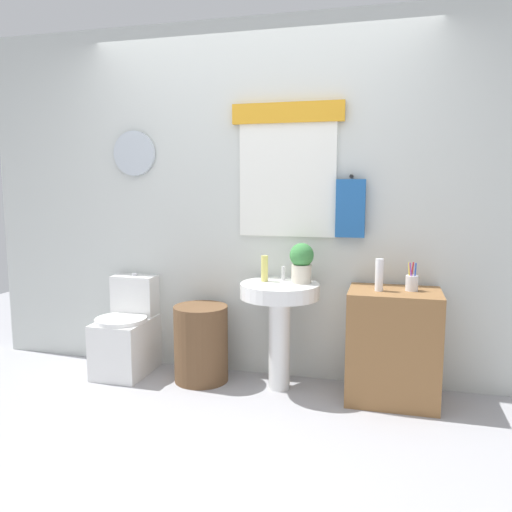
{
  "coord_description": "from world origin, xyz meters",
  "views": [
    {
      "loc": [
        0.95,
        -2.51,
        1.42
      ],
      "look_at": [
        0.08,
        0.8,
        0.94
      ],
      "focal_mm": 35.66,
      "sensor_mm": 36.0,
      "label": 1
    }
  ],
  "objects_px": {
    "pedestal_sink": "(280,308)",
    "toothbrush_cup": "(412,282)",
    "laundry_hamper": "(201,343)",
    "soap_bottle": "(265,269)",
    "lotion_bottle": "(379,275)",
    "potted_plant": "(302,261)",
    "wooden_cabinet": "(393,346)",
    "toilet": "(128,335)"
  },
  "relations": [
    {
      "from": "pedestal_sink",
      "to": "toothbrush_cup",
      "type": "bearing_deg",
      "value": 1.32
    },
    {
      "from": "wooden_cabinet",
      "to": "potted_plant",
      "type": "height_order",
      "value": "potted_plant"
    },
    {
      "from": "laundry_hamper",
      "to": "wooden_cabinet",
      "type": "bearing_deg",
      "value": 0.0
    },
    {
      "from": "laundry_hamper",
      "to": "soap_bottle",
      "type": "xyz_separation_m",
      "value": [
        0.46,
        0.05,
        0.57
      ]
    },
    {
      "from": "laundry_hamper",
      "to": "pedestal_sink",
      "type": "relative_size",
      "value": 0.74
    },
    {
      "from": "laundry_hamper",
      "to": "wooden_cabinet",
      "type": "relative_size",
      "value": 0.75
    },
    {
      "from": "toothbrush_cup",
      "to": "potted_plant",
      "type": "bearing_deg",
      "value": 176.86
    },
    {
      "from": "wooden_cabinet",
      "to": "toothbrush_cup",
      "type": "bearing_deg",
      "value": 10.99
    },
    {
      "from": "toilet",
      "to": "laundry_hamper",
      "type": "xyz_separation_m",
      "value": [
        0.61,
        -0.03,
        -0.01
      ]
    },
    {
      "from": "soap_bottle",
      "to": "toilet",
      "type": "bearing_deg",
      "value": -178.94
    },
    {
      "from": "laundry_hamper",
      "to": "soap_bottle",
      "type": "height_order",
      "value": "soap_bottle"
    },
    {
      "from": "toothbrush_cup",
      "to": "lotion_bottle",
      "type": "bearing_deg",
      "value": -163.76
    },
    {
      "from": "potted_plant",
      "to": "toothbrush_cup",
      "type": "relative_size",
      "value": 1.5
    },
    {
      "from": "pedestal_sink",
      "to": "toothbrush_cup",
      "type": "relative_size",
      "value": 4.07
    },
    {
      "from": "laundry_hamper",
      "to": "toothbrush_cup",
      "type": "relative_size",
      "value": 3.01
    },
    {
      "from": "toilet",
      "to": "soap_bottle",
      "type": "xyz_separation_m",
      "value": [
        1.07,
        0.02,
        0.56
      ]
    },
    {
      "from": "pedestal_sink",
      "to": "lotion_bottle",
      "type": "relative_size",
      "value": 3.59
    },
    {
      "from": "laundry_hamper",
      "to": "soap_bottle",
      "type": "distance_m",
      "value": 0.73
    },
    {
      "from": "potted_plant",
      "to": "lotion_bottle",
      "type": "xyz_separation_m",
      "value": [
        0.52,
        -0.1,
        -0.05
      ]
    },
    {
      "from": "toilet",
      "to": "potted_plant",
      "type": "relative_size",
      "value": 2.69
    },
    {
      "from": "laundry_hamper",
      "to": "wooden_cabinet",
      "type": "height_order",
      "value": "wooden_cabinet"
    },
    {
      "from": "wooden_cabinet",
      "to": "toilet",
      "type": "bearing_deg",
      "value": 179.12
    },
    {
      "from": "pedestal_sink",
      "to": "toothbrush_cup",
      "type": "height_order",
      "value": "toothbrush_cup"
    },
    {
      "from": "wooden_cabinet",
      "to": "lotion_bottle",
      "type": "xyz_separation_m",
      "value": [
        -0.1,
        -0.04,
        0.48
      ]
    },
    {
      "from": "toilet",
      "to": "toothbrush_cup",
      "type": "distance_m",
      "value": 2.13
    },
    {
      "from": "pedestal_sink",
      "to": "toilet",
      "type": "bearing_deg",
      "value": 178.55
    },
    {
      "from": "toilet",
      "to": "toothbrush_cup",
      "type": "bearing_deg",
      "value": -0.28
    },
    {
      "from": "soap_bottle",
      "to": "potted_plant",
      "type": "relative_size",
      "value": 0.66
    },
    {
      "from": "laundry_hamper",
      "to": "toothbrush_cup",
      "type": "bearing_deg",
      "value": 0.79
    },
    {
      "from": "potted_plant",
      "to": "toothbrush_cup",
      "type": "xyz_separation_m",
      "value": [
        0.73,
        -0.04,
        -0.1
      ]
    },
    {
      "from": "wooden_cabinet",
      "to": "lotion_bottle",
      "type": "distance_m",
      "value": 0.49
    },
    {
      "from": "laundry_hamper",
      "to": "toothbrush_cup",
      "type": "height_order",
      "value": "toothbrush_cup"
    },
    {
      "from": "wooden_cabinet",
      "to": "potted_plant",
      "type": "distance_m",
      "value": 0.82
    },
    {
      "from": "pedestal_sink",
      "to": "potted_plant",
      "type": "height_order",
      "value": "potted_plant"
    },
    {
      "from": "pedestal_sink",
      "to": "wooden_cabinet",
      "type": "height_order",
      "value": "pedestal_sink"
    },
    {
      "from": "wooden_cabinet",
      "to": "soap_bottle",
      "type": "bearing_deg",
      "value": 176.77
    },
    {
      "from": "toilet",
      "to": "potted_plant",
      "type": "height_order",
      "value": "potted_plant"
    },
    {
      "from": "pedestal_sink",
      "to": "potted_plant",
      "type": "relative_size",
      "value": 2.72
    },
    {
      "from": "wooden_cabinet",
      "to": "lotion_bottle",
      "type": "bearing_deg",
      "value": -158.78
    },
    {
      "from": "pedestal_sink",
      "to": "lotion_bottle",
      "type": "height_order",
      "value": "lotion_bottle"
    },
    {
      "from": "soap_bottle",
      "to": "lotion_bottle",
      "type": "height_order",
      "value": "lotion_bottle"
    },
    {
      "from": "potted_plant",
      "to": "toilet",
      "type": "bearing_deg",
      "value": -178.72
    }
  ]
}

